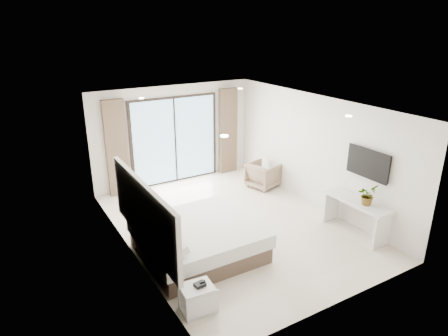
{
  "coord_description": "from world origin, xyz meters",
  "views": [
    {
      "loc": [
        -4.22,
        -6.72,
        4.29
      ],
      "look_at": [
        -0.0,
        0.4,
        1.23
      ],
      "focal_mm": 32.0,
      "sensor_mm": 36.0,
      "label": 1
    }
  ],
  "objects_px": {
    "nightstand": "(197,299)",
    "armchair": "(263,174)",
    "bed": "(198,239)",
    "console_desk": "(356,209)"
  },
  "relations": [
    {
      "from": "bed",
      "to": "console_desk",
      "type": "xyz_separation_m",
      "value": [
        3.26,
        -0.96,
        0.24
      ]
    },
    {
      "from": "bed",
      "to": "nightstand",
      "type": "distance_m",
      "value": 1.65
    },
    {
      "from": "console_desk",
      "to": "armchair",
      "type": "distance_m",
      "value": 3.08
    },
    {
      "from": "bed",
      "to": "nightstand",
      "type": "height_order",
      "value": "bed"
    },
    {
      "from": "bed",
      "to": "armchair",
      "type": "bearing_deg",
      "value": 34.4
    },
    {
      "from": "bed",
      "to": "armchair",
      "type": "height_order",
      "value": "armchair"
    },
    {
      "from": "nightstand",
      "to": "armchair",
      "type": "height_order",
      "value": "armchair"
    },
    {
      "from": "console_desk",
      "to": "armchair",
      "type": "relative_size",
      "value": 2.01
    },
    {
      "from": "bed",
      "to": "nightstand",
      "type": "relative_size",
      "value": 4.09
    },
    {
      "from": "nightstand",
      "to": "console_desk",
      "type": "distance_m",
      "value": 4.06
    }
  ]
}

